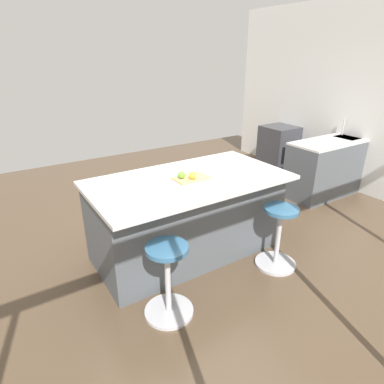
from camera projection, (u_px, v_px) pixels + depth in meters
The scene contains 10 objects.
ground_plane at pixel (200, 238), 4.11m from camera, with size 8.14×8.14×0.00m, color brown.
interior_partition_left at pixel (367, 100), 5.08m from camera, with size 0.12×5.60×2.96m.
sink_cabinet at pixel (337, 165), 5.39m from camera, with size 1.87×0.60×1.17m.
oven_range at pixel (278, 148), 6.39m from camera, with size 0.60×0.61×0.86m.
kitchen_island at pixel (187, 215), 3.67m from camera, with size 2.12×1.15×0.93m.
stool_by_window at pixel (278, 239), 3.48m from camera, with size 0.44×0.44×0.69m.
stool_middle at pixel (168, 283), 2.81m from camera, with size 0.44×0.44×0.69m.
cutting_board at pixel (191, 178), 3.43m from camera, with size 0.36×0.24×0.02m, color tan.
apple_green at pixel (182, 175), 3.38m from camera, with size 0.08×0.08×0.08m, color #609E2D.
apple_yellow at pixel (193, 175), 3.37m from camera, with size 0.08×0.08×0.08m, color gold.
Camera 1 is at (2.00, 2.93, 2.15)m, focal length 30.56 mm.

